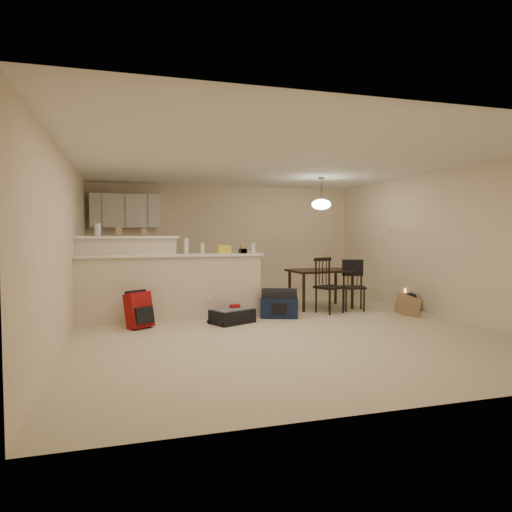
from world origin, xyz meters
name	(u,v)px	position (x,y,z in m)	size (l,w,h in m)	color
room	(275,245)	(0.00, 0.00, 1.25)	(7.00, 7.02, 2.50)	beige
breakfast_bar	(155,283)	(-1.76, 0.98, 0.61)	(3.08, 0.58, 1.39)	beige
upper_cabinets	(125,211)	(-2.20, 3.32, 1.90)	(1.40, 0.34, 0.70)	white
kitchen_counter	(136,280)	(-2.00, 3.19, 0.45)	(1.80, 0.60, 0.90)	white
thermostat	(388,230)	(2.98, 1.55, 1.50)	(0.02, 0.12, 0.12)	beige
jar	(98,230)	(-2.65, 1.12, 1.49)	(0.10, 0.10, 0.20)	silver
cereal_box	(119,231)	(-2.32, 1.12, 1.47)	(0.10, 0.07, 0.16)	#91714A
small_box	(144,232)	(-1.91, 1.12, 1.45)	(0.08, 0.06, 0.12)	#91714A
bottle_a	(186,246)	(-1.25, 0.90, 1.22)	(0.07, 0.07, 0.26)	silver
bottle_b	(203,248)	(-0.97, 0.90, 1.18)	(0.06, 0.06, 0.18)	silver
bag_lump	(224,249)	(-0.61, 0.90, 1.16)	(0.22, 0.18, 0.14)	#91714A
pouch	(243,251)	(-0.28, 0.90, 1.13)	(0.12, 0.10, 0.08)	#91714A
extra_item_x	(244,250)	(-0.26, 0.90, 1.15)	(0.11, 0.10, 0.13)	#91714A
extra_item_y	(253,248)	(-0.09, 0.90, 1.18)	(0.07, 0.07, 0.17)	silver
dining_table	(321,274)	(1.38, 1.34, 0.65)	(1.22, 0.86, 0.73)	black
pendant_lamp	(321,204)	(1.38, 1.34, 1.99)	(0.36, 0.36, 0.62)	brown
dining_chair_near	(330,286)	(1.30, 0.76, 0.49)	(0.43, 0.41, 0.99)	black
dining_chair_far	(354,286)	(1.85, 0.89, 0.46)	(0.40, 0.38, 0.92)	black
suitcase	(232,316)	(-0.60, 0.36, 0.11)	(0.65, 0.42, 0.22)	black
red_backpack	(139,310)	(-2.04, 0.40, 0.27)	(0.36, 0.22, 0.54)	maroon
navy_duffel	(279,307)	(0.29, 0.61, 0.17)	(0.63, 0.34, 0.34)	#131F3B
black_daypack	(409,302)	(2.85, 0.60, 0.14)	(0.33, 0.23, 0.29)	black
cardboard_sheet	(408,306)	(2.46, 0.09, 0.18)	(0.48, 0.02, 0.36)	#91714A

